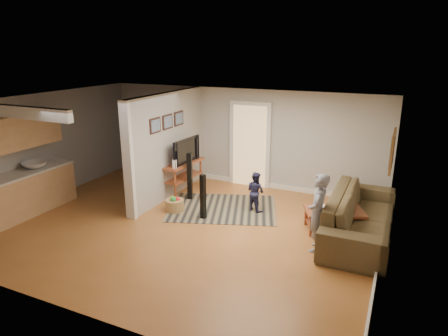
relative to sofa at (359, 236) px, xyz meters
The scene contains 11 objects.
ground 3.46m from the sofa, 162.56° to the right, with size 7.50×7.50×0.00m, color brown.
room_shell 4.64m from the sofa, behind, with size 7.54×6.02×2.52m.
area_rug 2.98m from the sofa, behind, with size 2.38×1.74×0.01m, color black.
sofa is the anchor object (origin of this frame).
coffee_table 0.60m from the sofa, behind, with size 1.28×1.05×0.66m.
tv_console 4.34m from the sofa, behind, with size 0.58×1.33×1.12m.
speaker_left 3.19m from the sofa, behind, with size 0.10×0.10×0.98m, color black.
speaker_right 3.98m from the sofa, behind, with size 0.11×0.11×1.13m, color black.
toy_basket 3.90m from the sofa, behind, with size 0.40×0.40×0.36m.
child 1.10m from the sofa, 126.37° to the right, with size 0.52×0.34×1.43m, color gray.
toddler 2.29m from the sofa, behind, with size 0.43×0.34×0.89m, color #202244.
Camera 1 is at (3.84, -6.40, 3.49)m, focal length 32.00 mm.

